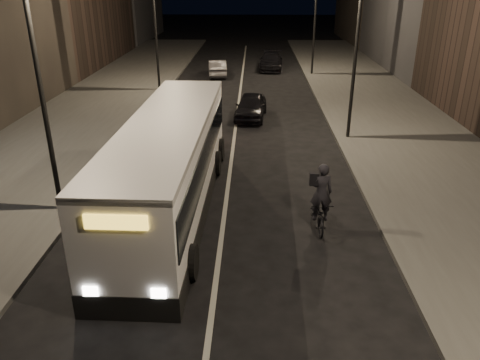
# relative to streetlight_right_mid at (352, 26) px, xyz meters

# --- Properties ---
(ground) EXTENTS (180.00, 180.00, 0.00)m
(ground) POSITION_rel_streetlight_right_mid_xyz_m (-5.33, -12.00, -5.36)
(ground) COLOR black
(ground) RESTS_ON ground
(sidewalk_right) EXTENTS (7.00, 70.00, 0.16)m
(sidewalk_right) POSITION_rel_streetlight_right_mid_xyz_m (3.17, 2.00, -5.28)
(sidewalk_right) COLOR #3D3D3B
(sidewalk_right) RESTS_ON ground
(sidewalk_left) EXTENTS (7.00, 70.00, 0.16)m
(sidewalk_left) POSITION_rel_streetlight_right_mid_xyz_m (-13.83, 2.00, -5.28)
(sidewalk_left) COLOR #3D3D3B
(sidewalk_left) RESTS_ON ground
(streetlight_right_mid) EXTENTS (1.20, 0.44, 8.12)m
(streetlight_right_mid) POSITION_rel_streetlight_right_mid_xyz_m (0.00, 0.00, 0.00)
(streetlight_right_mid) COLOR black
(streetlight_right_mid) RESTS_ON sidewalk_right
(streetlight_right_far) EXTENTS (1.20, 0.44, 8.12)m
(streetlight_right_far) POSITION_rel_streetlight_right_mid_xyz_m (0.00, 16.00, 0.00)
(streetlight_right_far) COLOR black
(streetlight_right_far) RESTS_ON sidewalk_right
(streetlight_left_near) EXTENTS (1.20, 0.44, 8.12)m
(streetlight_left_near) POSITION_rel_streetlight_right_mid_xyz_m (-10.66, -8.00, 0.00)
(streetlight_left_near) COLOR black
(streetlight_left_near) RESTS_ON sidewalk_left
(streetlight_left_far) EXTENTS (1.20, 0.44, 8.12)m
(streetlight_left_far) POSITION_rel_streetlight_right_mid_xyz_m (-10.66, 10.00, 0.00)
(streetlight_left_far) COLOR black
(streetlight_left_far) RESTS_ON sidewalk_left
(city_bus) EXTENTS (2.99, 11.94, 3.20)m
(city_bus) POSITION_rel_streetlight_right_mid_xyz_m (-7.17, -7.50, -3.62)
(city_bus) COLOR white
(city_bus) RESTS_ON ground
(cyclist_on_bicycle) EXTENTS (0.75, 2.00, 2.28)m
(cyclist_on_bicycle) POSITION_rel_streetlight_right_mid_xyz_m (-2.26, -8.84, -4.60)
(cyclist_on_bicycle) COLOR black
(cyclist_on_bicycle) RESTS_ON ground
(car_near) EXTENTS (1.98, 4.11, 1.35)m
(car_near) POSITION_rel_streetlight_right_mid_xyz_m (-4.53, 3.68, -4.68)
(car_near) COLOR black
(car_near) RESTS_ON ground
(car_mid) EXTENTS (1.77, 4.03, 1.29)m
(car_mid) POSITION_rel_streetlight_right_mid_xyz_m (-7.32, 15.58, -4.72)
(car_mid) COLOR #403F42
(car_mid) RESTS_ON ground
(car_far) EXTENTS (2.26, 4.87, 1.38)m
(car_far) POSITION_rel_streetlight_right_mid_xyz_m (-2.95, 18.51, -4.67)
(car_far) COLOR black
(car_far) RESTS_ON ground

